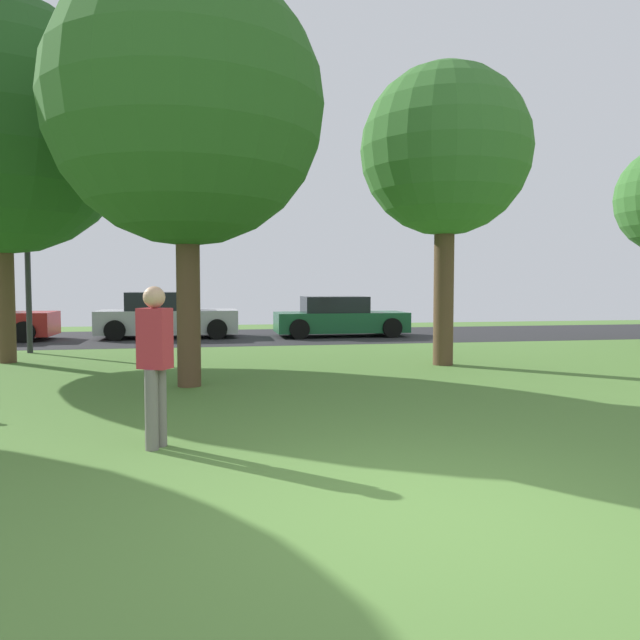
{
  "coord_description": "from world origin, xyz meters",
  "views": [
    {
      "loc": [
        -1.69,
        -4.4,
        1.75
      ],
      "look_at": [
        0.0,
        4.84,
        1.2
      ],
      "focal_mm": 34.48,
      "sensor_mm": 36.0,
      "label": 1
    }
  ],
  "objects_px": {
    "oak_tree_center": "(186,108)",
    "parked_car_green": "(339,318)",
    "person_catcher": "(155,359)",
    "street_lamp_post": "(28,264)",
    "parked_car_silver": "(167,317)",
    "birch_tree_lone": "(1,127)",
    "oak_tree_right": "(445,152)"
  },
  "relations": [
    {
      "from": "person_catcher",
      "to": "street_lamp_post",
      "type": "height_order",
      "value": "street_lamp_post"
    },
    {
      "from": "birch_tree_lone",
      "to": "oak_tree_right",
      "type": "bearing_deg",
      "value": -12.41
    },
    {
      "from": "birch_tree_lone",
      "to": "person_catcher",
      "type": "bearing_deg",
      "value": -64.18
    },
    {
      "from": "oak_tree_right",
      "to": "person_catcher",
      "type": "relative_size",
      "value": 3.7
    },
    {
      "from": "birch_tree_lone",
      "to": "street_lamp_post",
      "type": "height_order",
      "value": "birch_tree_lone"
    },
    {
      "from": "oak_tree_right",
      "to": "parked_car_silver",
      "type": "relative_size",
      "value": 1.45
    },
    {
      "from": "oak_tree_right",
      "to": "parked_car_green",
      "type": "bearing_deg",
      "value": 95.31
    },
    {
      "from": "parked_car_silver",
      "to": "parked_car_green",
      "type": "xyz_separation_m",
      "value": [
        5.63,
        -0.47,
        -0.06
      ]
    },
    {
      "from": "birch_tree_lone",
      "to": "person_catcher",
      "type": "xyz_separation_m",
      "value": [
        3.83,
        -7.92,
        -4.2
      ]
    },
    {
      "from": "parked_car_silver",
      "to": "street_lamp_post",
      "type": "distance_m",
      "value": 5.24
    },
    {
      "from": "person_catcher",
      "to": "parked_car_green",
      "type": "xyz_separation_m",
      "value": [
        4.87,
        13.33,
        -0.35
      ]
    },
    {
      "from": "birch_tree_lone",
      "to": "parked_car_green",
      "type": "relative_size",
      "value": 1.83
    },
    {
      "from": "oak_tree_center",
      "to": "street_lamp_post",
      "type": "xyz_separation_m",
      "value": [
        -4.14,
        5.92,
        -2.45
      ]
    },
    {
      "from": "oak_tree_center",
      "to": "person_catcher",
      "type": "bearing_deg",
      "value": -93.31
    },
    {
      "from": "parked_car_silver",
      "to": "parked_car_green",
      "type": "bearing_deg",
      "value": -4.78
    },
    {
      "from": "oak_tree_right",
      "to": "street_lamp_post",
      "type": "height_order",
      "value": "oak_tree_right"
    },
    {
      "from": "parked_car_silver",
      "to": "street_lamp_post",
      "type": "height_order",
      "value": "street_lamp_post"
    },
    {
      "from": "person_catcher",
      "to": "street_lamp_post",
      "type": "xyz_separation_m",
      "value": [
        -3.91,
        9.92,
        1.29
      ]
    },
    {
      "from": "street_lamp_post",
      "to": "birch_tree_lone",
      "type": "bearing_deg",
      "value": -87.83
    },
    {
      "from": "person_catcher",
      "to": "oak_tree_right",
      "type": "bearing_deg",
      "value": 75.46
    },
    {
      "from": "oak_tree_center",
      "to": "parked_car_silver",
      "type": "xyz_separation_m",
      "value": [
        -1.0,
        9.8,
        -4.02
      ]
    },
    {
      "from": "birch_tree_lone",
      "to": "person_catcher",
      "type": "distance_m",
      "value": 9.75
    },
    {
      "from": "oak_tree_center",
      "to": "parked_car_green",
      "type": "bearing_deg",
      "value": 63.58
    },
    {
      "from": "person_catcher",
      "to": "street_lamp_post",
      "type": "bearing_deg",
      "value": 140.49
    },
    {
      "from": "oak_tree_center",
      "to": "person_catcher",
      "type": "relative_size",
      "value": 4.07
    },
    {
      "from": "birch_tree_lone",
      "to": "street_lamp_post",
      "type": "xyz_separation_m",
      "value": [
        -0.08,
        2.0,
        -2.91
      ]
    },
    {
      "from": "oak_tree_center",
      "to": "parked_car_green",
      "type": "xyz_separation_m",
      "value": [
        4.63,
        9.33,
        -4.08
      ]
    },
    {
      "from": "parked_car_green",
      "to": "street_lamp_post",
      "type": "height_order",
      "value": "street_lamp_post"
    },
    {
      "from": "oak_tree_center",
      "to": "parked_car_silver",
      "type": "distance_m",
      "value": 10.64
    },
    {
      "from": "birch_tree_lone",
      "to": "oak_tree_center",
      "type": "height_order",
      "value": "birch_tree_lone"
    },
    {
      "from": "oak_tree_center",
      "to": "street_lamp_post",
      "type": "bearing_deg",
      "value": 124.96
    },
    {
      "from": "birch_tree_lone",
      "to": "street_lamp_post",
      "type": "relative_size",
      "value": 1.77
    }
  ]
}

